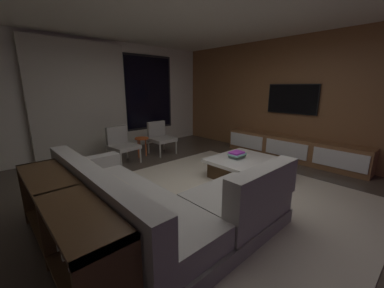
{
  "coord_description": "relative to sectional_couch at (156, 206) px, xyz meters",
  "views": [
    {
      "loc": [
        -2.31,
        -2.13,
        1.62
      ],
      "look_at": [
        0.58,
        1.02,
        0.56
      ],
      "focal_mm": 21.71,
      "sensor_mm": 36.0,
      "label": 1
    }
  ],
  "objects": [
    {
      "name": "area_rug",
      "position": [
        1.33,
        -0.03,
        -0.28
      ],
      "size": [
        3.2,
        3.8,
        0.01
      ],
      "primitive_type": "cube",
      "color": "beige",
      "rests_on": "floor"
    },
    {
      "name": "media_console",
      "position": [
        3.76,
        0.12,
        -0.04
      ],
      "size": [
        0.46,
        3.1,
        0.52
      ],
      "color": "brown",
      "rests_on": "floor"
    },
    {
      "name": "accent_chair_by_curtain",
      "position": [
        0.85,
        2.57,
        0.14
      ],
      "size": [
        0.6,
        0.62,
        0.78
      ],
      "color": "#B2ADA0",
      "rests_on": "floor"
    },
    {
      "name": "back_wall_with_window",
      "position": [
        0.92,
        3.69,
        1.05
      ],
      "size": [
        6.6,
        0.3,
        2.7
      ],
      "color": "silver",
      "rests_on": "floor"
    },
    {
      "name": "floor",
      "position": [
        0.98,
        0.07,
        -0.29
      ],
      "size": [
        9.2,
        9.2,
        0.0
      ],
      "primitive_type": "plane",
      "color": "#473D33"
    },
    {
      "name": "side_stool",
      "position": [
        1.38,
        2.63,
        0.08
      ],
      "size": [
        0.32,
        0.32,
        0.46
      ],
      "color": "#BF4C1E",
      "rests_on": "floor"
    },
    {
      "name": "book_stack_on_coffee_table",
      "position": [
        2.0,
        0.35,
        0.13
      ],
      "size": [
        0.29,
        0.22,
        0.12
      ],
      "color": "gray",
      "rests_on": "coffee_table"
    },
    {
      "name": "mounted_tv",
      "position": [
        3.94,
        0.32,
        1.06
      ],
      "size": [
        0.05,
        1.14,
        0.66
      ],
      "color": "black"
    },
    {
      "name": "console_table_behind_couch",
      "position": [
        -0.91,
        0.13,
        0.13
      ],
      "size": [
        0.4,
        2.1,
        0.74
      ],
      "color": "#412B17",
      "rests_on": "floor"
    },
    {
      "name": "coffee_table",
      "position": [
        2.07,
        0.18,
        -0.1
      ],
      "size": [
        1.16,
        1.16,
        0.36
      ],
      "color": "#412B17",
      "rests_on": "floor"
    },
    {
      "name": "accent_chair_near_window",
      "position": [
        1.89,
        2.61,
        0.14
      ],
      "size": [
        0.54,
        0.56,
        0.78
      ],
      "color": "#B2ADA0",
      "rests_on": "floor"
    },
    {
      "name": "sectional_couch",
      "position": [
        0.0,
        0.0,
        0.0
      ],
      "size": [
        1.98,
        2.5,
        0.82
      ],
      "color": "gray",
      "rests_on": "floor"
    },
    {
      "name": "media_wall",
      "position": [
        4.04,
        0.07,
        1.06
      ],
      "size": [
        0.12,
        7.8,
        2.7
      ],
      "color": "brown",
      "rests_on": "floor"
    }
  ]
}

